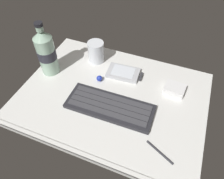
% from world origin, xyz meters
% --- Properties ---
extents(ground_plane, '(0.64, 0.48, 0.03)m').
position_xyz_m(ground_plane, '(0.00, -0.00, -0.01)').
color(ground_plane, silver).
extents(keyboard, '(0.29, 0.11, 0.02)m').
position_xyz_m(keyboard, '(0.01, -0.05, 0.01)').
color(keyboard, '#232328').
rests_on(keyboard, ground_plane).
extents(handheld_device, '(0.13, 0.08, 0.02)m').
position_xyz_m(handheld_device, '(0.01, 0.12, 0.01)').
color(handheld_device, '#B7BABF').
rests_on(handheld_device, ground_plane).
extents(juice_cup, '(0.06, 0.06, 0.09)m').
position_xyz_m(juice_cup, '(-0.13, 0.15, 0.04)').
color(juice_cup, silver).
rests_on(juice_cup, ground_plane).
extents(water_bottle, '(0.07, 0.07, 0.21)m').
position_xyz_m(water_bottle, '(-0.27, 0.03, 0.09)').
color(water_bottle, '#9EC1A8').
rests_on(water_bottle, ground_plane).
extents(charger_block, '(0.07, 0.06, 0.02)m').
position_xyz_m(charger_block, '(0.20, 0.10, 0.01)').
color(charger_block, white).
rests_on(charger_block, ground_plane).
extents(trackball_mouse, '(0.02, 0.02, 0.02)m').
position_xyz_m(trackball_mouse, '(-0.07, 0.05, 0.01)').
color(trackball_mouse, '#2338B2').
rests_on(trackball_mouse, ground_plane).
extents(stylus_pen, '(0.09, 0.05, 0.01)m').
position_xyz_m(stylus_pen, '(0.20, -0.15, 0.00)').
color(stylus_pen, '#26262B').
rests_on(stylus_pen, ground_plane).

